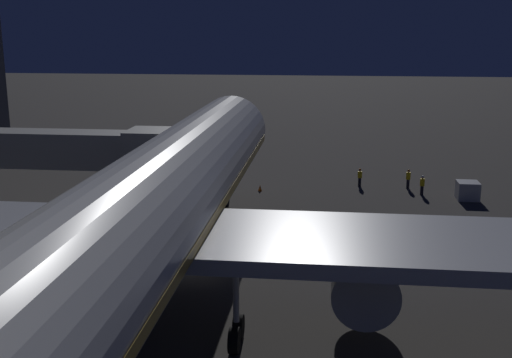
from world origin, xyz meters
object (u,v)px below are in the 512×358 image
object	(u,v)px
jet_bridge	(70,150)
ground_crew_walking_aft	(360,177)
ground_crew_under_port_wing	(422,184)
baggage_container_mid_row	(468,191)
traffic_cone_nose_port	(260,188)
airliner_at_gate	(144,223)
ground_crew_near_nose_gear	(408,178)
traffic_cone_nose_starboard	(211,187)

from	to	relation	value
jet_bridge	ground_crew_walking_aft	size ratio (longest dim) A/B	10.89
jet_bridge	ground_crew_under_port_wing	size ratio (longest dim) A/B	10.51
baggage_container_mid_row	traffic_cone_nose_port	xyz separation A→B (m)	(17.75, -0.78, -0.49)
ground_crew_walking_aft	traffic_cone_nose_port	world-z (taller)	ground_crew_walking_aft
airliner_at_gate	jet_bridge	world-z (taller)	airliner_at_gate
ground_crew_near_nose_gear	traffic_cone_nose_port	distance (m)	13.42
ground_crew_near_nose_gear	traffic_cone_nose_starboard	size ratio (longest dim) A/B	3.23
ground_crew_walking_aft	traffic_cone_nose_port	distance (m)	9.32
baggage_container_mid_row	traffic_cone_nose_port	distance (m)	17.77
traffic_cone_nose_port	traffic_cone_nose_starboard	xyz separation A→B (m)	(4.40, 0.00, 0.00)
traffic_cone_nose_starboard	airliner_at_gate	bearing A→B (deg)	94.53
ground_crew_near_nose_gear	ground_crew_walking_aft	xyz separation A→B (m)	(4.30, -0.35, -0.06)
ground_crew_under_port_wing	traffic_cone_nose_port	distance (m)	14.15
ground_crew_under_port_wing	airliner_at_gate	bearing A→B (deg)	59.80
ground_crew_under_port_wing	traffic_cone_nose_port	world-z (taller)	ground_crew_under_port_wing
airliner_at_gate	ground_crew_near_nose_gear	size ratio (longest dim) A/B	32.73
jet_bridge	ground_crew_under_port_wing	bearing A→B (deg)	-154.95
ground_crew_near_nose_gear	traffic_cone_nose_starboard	distance (m)	17.76
ground_crew_near_nose_gear	ground_crew_walking_aft	size ratio (longest dim) A/B	1.06
baggage_container_mid_row	ground_crew_near_nose_gear	xyz separation A→B (m)	(4.56, -3.19, 0.21)
baggage_container_mid_row	traffic_cone_nose_starboard	size ratio (longest dim) A/B	3.27
jet_bridge	ground_crew_under_port_wing	xyz separation A→B (m)	(-26.36, -12.32, -4.80)
jet_bridge	traffic_cone_nose_port	size ratio (longest dim) A/B	33.10
ground_crew_walking_aft	traffic_cone_nose_starboard	world-z (taller)	ground_crew_walking_aft
ground_crew_near_nose_gear	traffic_cone_nose_starboard	world-z (taller)	ground_crew_near_nose_gear
airliner_at_gate	ground_crew_under_port_wing	distance (m)	32.80
baggage_container_mid_row	ground_crew_near_nose_gear	size ratio (longest dim) A/B	1.01
ground_crew_under_port_wing	ground_crew_walking_aft	distance (m)	5.80
traffic_cone_nose_starboard	ground_crew_under_port_wing	bearing A→B (deg)	-179.13
ground_crew_near_nose_gear	ground_crew_walking_aft	distance (m)	4.32
baggage_container_mid_row	ground_crew_under_port_wing	distance (m)	3.78
ground_crew_walking_aft	traffic_cone_nose_starboard	xyz separation A→B (m)	(13.28, 2.76, -0.64)
jet_bridge	traffic_cone_nose_starboard	bearing A→B (deg)	-123.04
jet_bridge	baggage_container_mid_row	bearing A→B (deg)	-159.41
traffic_cone_nose_starboard	ground_crew_walking_aft	bearing A→B (deg)	-168.26
ground_crew_near_nose_gear	traffic_cone_nose_starboard	xyz separation A→B (m)	(17.59, 2.42, -0.70)
jet_bridge	traffic_cone_nose_port	xyz separation A→B (m)	(-12.23, -12.04, -5.48)
airliner_at_gate	baggage_container_mid_row	distance (m)	33.92
baggage_container_mid_row	ground_crew_near_nose_gear	bearing A→B (deg)	-34.98
ground_crew_near_nose_gear	traffic_cone_nose_port	bearing A→B (deg)	10.39
ground_crew_walking_aft	baggage_container_mid_row	bearing A→B (deg)	158.24
airliner_at_gate	ground_crew_near_nose_gear	distance (m)	34.20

